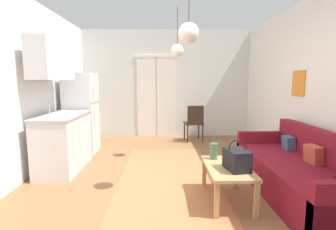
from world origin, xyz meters
TOP-DOWN VIEW (x-y plane):
  - ground_plane at (0.00, 0.00)m, footprint 4.81×7.41m
  - wall_back at (-0.01, 3.45)m, footprint 4.41×0.13m
  - area_rug at (-0.03, 0.25)m, footprint 1.43×3.63m
  - couch at (1.65, -0.07)m, footprint 0.85×2.17m
  - coffee_table at (0.67, -0.21)m, footprint 0.50×0.87m
  - bamboo_vase at (0.56, 0.08)m, footprint 0.10×0.10m
  - handbag at (0.74, -0.32)m, footprint 0.27×0.35m
  - refrigerator at (-1.73, 1.98)m, footprint 0.59×0.63m
  - kitchen_counter at (-1.74, 0.97)m, footprint 0.58×1.23m
  - accent_chair at (0.65, 2.78)m, footprint 0.47×0.45m
  - pendant_lamp_near at (0.20, -0.02)m, footprint 0.24×0.24m
  - pendant_lamp_far at (0.16, 1.42)m, footprint 0.22×0.22m

SIDE VIEW (x-z plane):
  - ground_plane at x=0.00m, z-range -0.10..0.00m
  - area_rug at x=-0.03m, z-range 0.00..0.01m
  - couch at x=1.65m, z-range -0.14..0.68m
  - coffee_table at x=0.67m, z-range 0.16..0.59m
  - accent_chair at x=0.65m, z-range 0.05..0.92m
  - bamboo_vase at x=0.56m, z-range 0.33..0.75m
  - handbag at x=0.74m, z-range 0.38..0.73m
  - refrigerator at x=-1.73m, z-range 0.00..1.59m
  - kitchen_counter at x=-1.74m, z-range -0.24..1.83m
  - wall_back at x=-0.01m, z-range -0.01..2.68m
  - pendant_lamp_far at x=0.16m, z-range 1.54..2.38m
  - pendant_lamp_near at x=0.20m, z-range 1.59..2.41m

